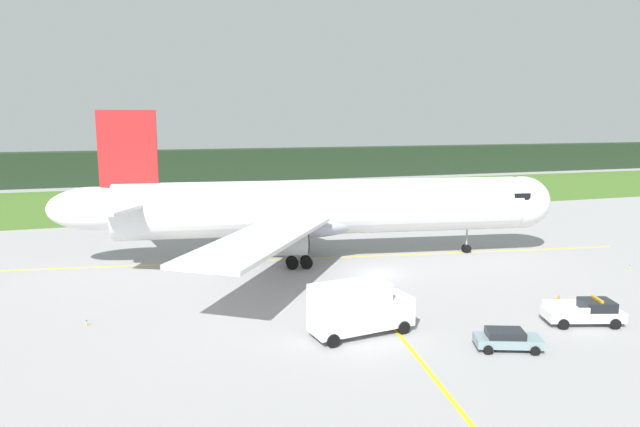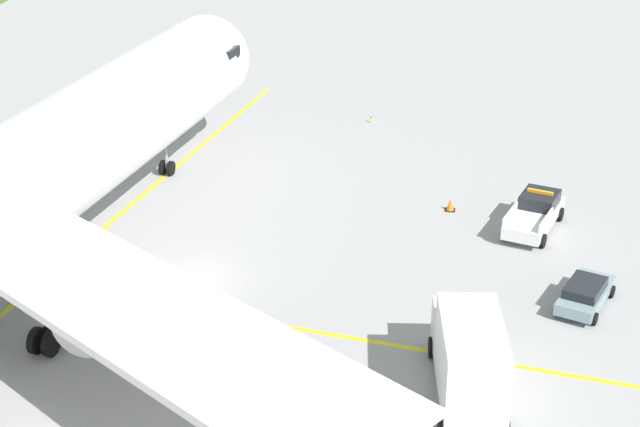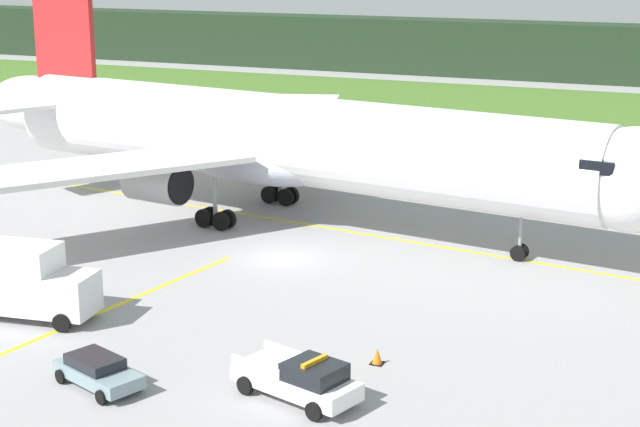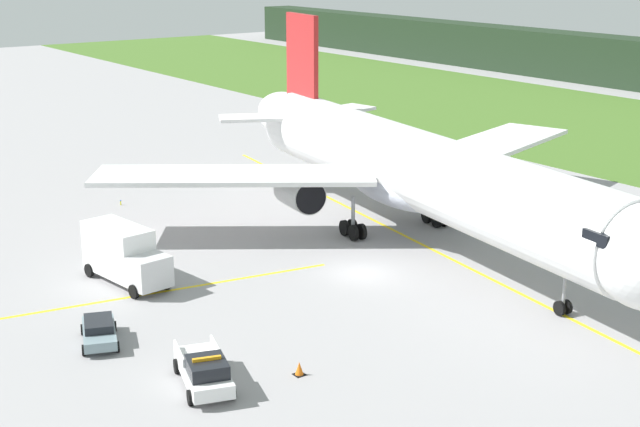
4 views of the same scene
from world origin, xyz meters
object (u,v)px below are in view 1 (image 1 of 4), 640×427
(ops_pickup_truck, at_px, (586,312))
(staff_car, at_px, (507,339))
(catering_truck, at_px, (358,308))
(airliner, at_px, (319,209))
(apron_cone, at_px, (559,298))

(ops_pickup_truck, distance_m, staff_car, 8.43)
(ops_pickup_truck, xyz_separation_m, catering_truck, (-16.33, 3.13, 1.04))
(ops_pickup_truck, bearing_deg, catering_truck, 169.16)
(catering_truck, bearing_deg, airliner, 79.24)
(staff_car, bearing_deg, ops_pickup_truck, 14.32)
(ops_pickup_truck, distance_m, apron_cone, 4.90)
(catering_truck, bearing_deg, staff_car, -32.56)
(ops_pickup_truck, xyz_separation_m, staff_car, (-8.16, -2.08, -0.20))
(airliner, xyz_separation_m, apron_cone, (13.89, -19.78, -4.97))
(airliner, xyz_separation_m, catering_truck, (-4.04, -21.25, -3.38))
(airliner, distance_m, ops_pickup_truck, 27.66)
(airliner, height_order, staff_car, airliner)
(catering_truck, height_order, staff_car, catering_truck)
(airliner, bearing_deg, apron_cone, -54.93)
(ops_pickup_truck, bearing_deg, airliner, 116.75)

